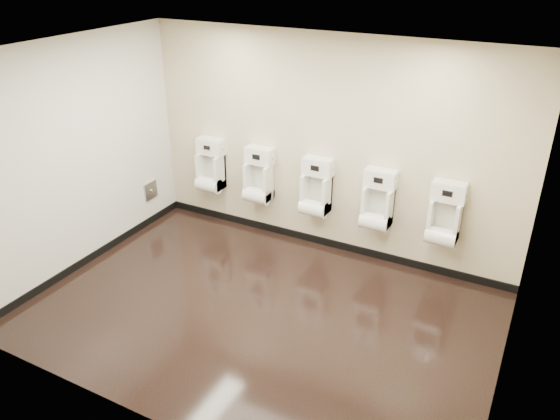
# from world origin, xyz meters

# --- Properties ---
(ground) EXTENTS (5.00, 3.50, 0.00)m
(ground) POSITION_xyz_m (0.00, 0.00, 0.00)
(ground) COLOR black
(ground) RESTS_ON ground
(ceiling) EXTENTS (5.00, 3.50, 0.00)m
(ceiling) POSITION_xyz_m (0.00, 0.00, 2.80)
(ceiling) COLOR silver
(back_wall) EXTENTS (5.00, 0.02, 2.80)m
(back_wall) POSITION_xyz_m (0.00, 1.75, 1.40)
(back_wall) COLOR beige
(back_wall) RESTS_ON ground
(front_wall) EXTENTS (5.00, 0.02, 2.80)m
(front_wall) POSITION_xyz_m (0.00, -1.75, 1.40)
(front_wall) COLOR beige
(front_wall) RESTS_ON ground
(left_wall) EXTENTS (0.02, 3.50, 2.80)m
(left_wall) POSITION_xyz_m (-2.50, 0.00, 1.40)
(left_wall) COLOR beige
(left_wall) RESTS_ON ground
(right_wall) EXTENTS (0.02, 3.50, 2.80)m
(right_wall) POSITION_xyz_m (2.50, 0.00, 1.40)
(right_wall) COLOR beige
(right_wall) RESTS_ON ground
(tile_overlay_left) EXTENTS (0.01, 3.50, 2.80)m
(tile_overlay_left) POSITION_xyz_m (-2.50, 0.00, 1.40)
(tile_overlay_left) COLOR white
(tile_overlay_left) RESTS_ON ground
(skirting_back) EXTENTS (5.00, 0.02, 0.10)m
(skirting_back) POSITION_xyz_m (0.00, 1.74, 0.05)
(skirting_back) COLOR black
(skirting_back) RESTS_ON ground
(skirting_left) EXTENTS (0.02, 3.50, 0.10)m
(skirting_left) POSITION_xyz_m (-2.49, 0.00, 0.05)
(skirting_left) COLOR black
(skirting_left) RESTS_ON ground
(access_panel) EXTENTS (0.04, 0.25, 0.25)m
(access_panel) POSITION_xyz_m (-2.48, 1.20, 0.50)
(access_panel) COLOR #9E9EA3
(access_panel) RESTS_ON left_wall
(urinal_0) EXTENTS (0.40, 0.30, 0.75)m
(urinal_0) POSITION_xyz_m (-1.71, 1.62, 0.83)
(urinal_0) COLOR white
(urinal_0) RESTS_ON back_wall
(urinal_1) EXTENTS (0.40, 0.30, 0.75)m
(urinal_1) POSITION_xyz_m (-0.92, 1.62, 0.83)
(urinal_1) COLOR white
(urinal_1) RESTS_ON back_wall
(urinal_2) EXTENTS (0.40, 0.30, 0.75)m
(urinal_2) POSITION_xyz_m (-0.07, 1.62, 0.83)
(urinal_2) COLOR white
(urinal_2) RESTS_ON back_wall
(urinal_3) EXTENTS (0.40, 0.30, 0.75)m
(urinal_3) POSITION_xyz_m (0.76, 1.62, 0.83)
(urinal_3) COLOR white
(urinal_3) RESTS_ON back_wall
(urinal_4) EXTENTS (0.40, 0.30, 0.75)m
(urinal_4) POSITION_xyz_m (1.57, 1.62, 0.83)
(urinal_4) COLOR white
(urinal_4) RESTS_ON back_wall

